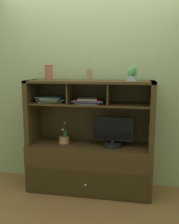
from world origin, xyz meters
The scene contains 10 objects.
floor_plane centered at (0.00, 0.00, -0.01)m, with size 6.00×6.00×0.02m, color brown.
back_wall centered at (0.00, 0.27, 1.40)m, with size 6.00×0.02×2.80m, color #90A06F.
media_console centered at (0.00, 0.01, 0.44)m, with size 1.55×0.52×1.39m.
tv_monitor centered at (0.29, -0.04, 0.75)m, with size 0.49×0.21×0.37m.
potted_orchid centered at (-0.33, 0.01, 0.64)m, with size 0.15×0.15×0.27m.
magazine_stack_left centered at (-0.02, 0.00, 1.15)m, with size 0.38×0.30×0.06m.
magazine_stack_centre centered at (-0.48, 0.01, 1.16)m, with size 0.37×0.32×0.07m.
diffuser_bottle centered at (0.00, 0.00, 1.46)m, with size 0.06×0.06×0.31m.
potted_succulent centered at (0.51, -0.02, 1.48)m, with size 0.12×0.13×0.18m.
ceramic_vase centered at (-0.50, -0.02, 1.49)m, with size 0.10×0.10×0.19m.
Camera 1 is at (0.57, -3.02, 1.57)m, focal length 40.93 mm.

